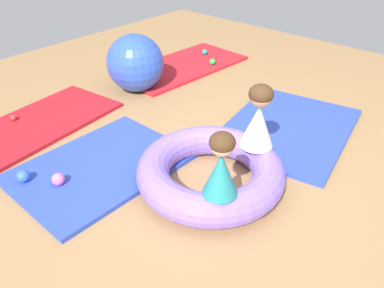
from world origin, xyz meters
name	(u,v)px	position (x,y,z in m)	size (l,w,h in m)	color
ground_plane	(208,173)	(0.00, 0.00, 0.00)	(8.00, 8.00, 0.00)	#9E7549
gym_mat_far_left	(101,166)	(-0.57, 0.75, 0.02)	(1.43, 1.04, 0.04)	#2D47B7
gym_mat_center_rear	(288,128)	(1.09, -0.15, 0.02)	(1.51, 1.14, 0.04)	#2D47B7
gym_mat_near_right	(182,66)	(1.63, 1.80, 0.02)	(1.80, 0.89, 0.04)	red
gym_mat_front	(42,122)	(-0.49, 1.85, 0.02)	(1.55, 0.84, 0.04)	#B21923
inflatable_cushion	(211,171)	(-0.11, -0.11, 0.13)	(1.20, 1.20, 0.26)	#8466E0
child_in_teal	(221,165)	(-0.40, -0.42, 0.50)	(0.27, 0.27, 0.49)	teal
child_in_white	(259,117)	(0.29, -0.27, 0.53)	(0.37, 0.37, 0.54)	white
play_ball_pink	(58,179)	(-0.96, 0.78, 0.09)	(0.10, 0.10, 0.10)	pink
play_ball_red	(13,118)	(-0.68, 2.06, 0.07)	(0.06, 0.06, 0.06)	red
play_ball_blue	(23,176)	(-1.13, 1.03, 0.09)	(0.11, 0.11, 0.11)	blue
play_ball_teal	(205,52)	(2.14, 1.83, 0.08)	(0.08, 0.08, 0.08)	teal
play_ball_green	(212,62)	(1.91, 1.49, 0.08)	(0.08, 0.08, 0.08)	green
exercise_ball_large	(135,63)	(0.74, 1.73, 0.34)	(0.68, 0.68, 0.68)	blue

